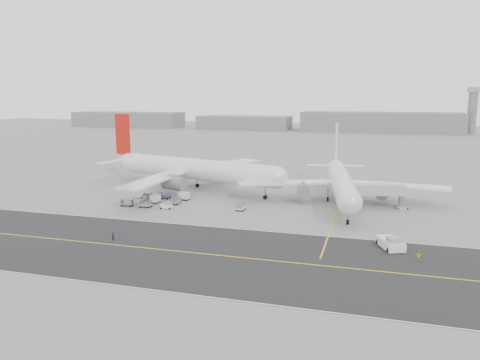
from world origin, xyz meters
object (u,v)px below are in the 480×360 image
(ground_crew_b, at_px, (419,256))
(airliner_b, at_px, (341,181))
(jet_bridge, at_px, (374,191))
(ground_crew_a, at_px, (113,237))
(airliner_a, at_px, (191,169))
(control_tower, at_px, (472,110))
(pushback_tug, at_px, (391,243))

(ground_crew_b, bearing_deg, airliner_b, -44.85)
(jet_bridge, xyz_separation_m, ground_crew_a, (-45.37, -39.35, -3.31))
(airliner_a, relative_size, ground_crew_b, 33.06)
(jet_bridge, relative_size, ground_crew_b, 8.94)
(jet_bridge, height_order, ground_crew_a, jet_bridge)
(airliner_a, relative_size, jet_bridge, 3.70)
(control_tower, xyz_separation_m, airliner_b, (-70.04, -237.13, -11.05))
(pushback_tug, distance_m, ground_crew_b, 6.69)
(airliner_b, bearing_deg, ground_crew_a, -138.89)
(airliner_b, distance_m, pushback_tug, 36.15)
(jet_bridge, bearing_deg, ground_crew_b, -90.09)
(pushback_tug, distance_m, ground_crew_a, 49.59)
(airliner_a, height_order, ground_crew_a, airliner_a)
(pushback_tug, height_order, jet_bridge, jet_bridge)
(airliner_a, bearing_deg, ground_crew_a, -159.81)
(airliner_a, bearing_deg, pushback_tug, -110.54)
(ground_crew_a, bearing_deg, jet_bridge, 64.76)
(control_tower, height_order, pushback_tug, control_tower)
(pushback_tug, bearing_deg, airliner_a, 122.68)
(airliner_b, xyz_separation_m, ground_crew_a, (-37.45, -43.87, -4.41))
(airliner_a, bearing_deg, airliner_b, -80.11)
(airliner_b, bearing_deg, jet_bridge, -38.14)
(airliner_b, height_order, jet_bridge, airliner_b)
(control_tower, bearing_deg, pushback_tug, -102.25)
(pushback_tug, bearing_deg, ground_crew_b, -72.95)
(control_tower, bearing_deg, ground_crew_b, -101.19)
(control_tower, distance_m, airliner_b, 247.51)
(ground_crew_b, bearing_deg, ground_crew_a, 28.74)
(airliner_a, xyz_separation_m, ground_crew_b, (56.93, -43.25, -5.05))
(ground_crew_b, bearing_deg, airliner_a, -13.39)
(airliner_a, height_order, pushback_tug, airliner_a)
(control_tower, xyz_separation_m, jet_bridge, (-62.12, -241.65, -12.14))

